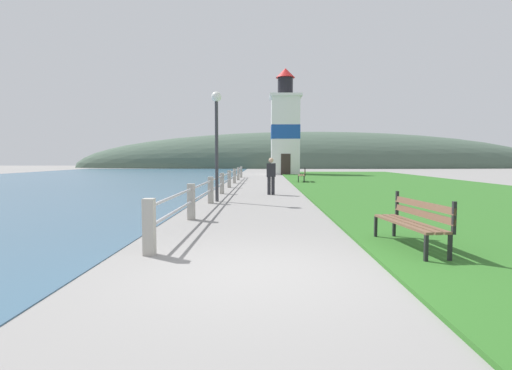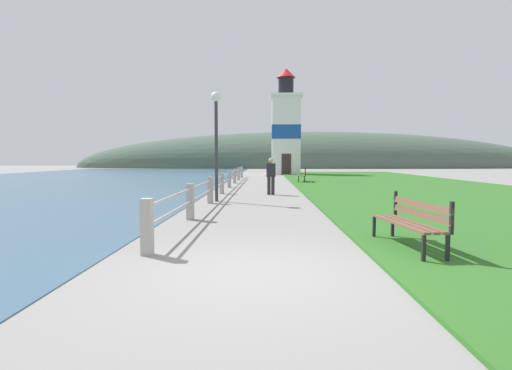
{
  "view_description": "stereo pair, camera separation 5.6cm",
  "coord_description": "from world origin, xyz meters",
  "px_view_note": "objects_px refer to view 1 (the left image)",
  "views": [
    {
      "loc": [
        0.12,
        -5.37,
        1.57
      ],
      "look_at": [
        -0.26,
        13.59,
        0.3
      ],
      "focal_mm": 28.0,
      "sensor_mm": 36.0,
      "label": 1
    },
    {
      "loc": [
        0.18,
        -5.37,
        1.57
      ],
      "look_at": [
        -0.26,
        13.59,
        0.3
      ],
      "focal_mm": 28.0,
      "sensor_mm": 36.0,
      "label": 2
    }
  ],
  "objects_px": {
    "lighthouse": "(285,129)",
    "park_bench_near": "(413,219)",
    "park_bench_midway": "(303,174)",
    "lamp_post": "(217,126)",
    "person_strolling": "(271,175)"
  },
  "relations": [
    {
      "from": "park_bench_midway",
      "to": "park_bench_near",
      "type": "bearing_deg",
      "value": 95.23
    },
    {
      "from": "lighthouse",
      "to": "park_bench_near",
      "type": "bearing_deg",
      "value": -89.15
    },
    {
      "from": "park_bench_near",
      "to": "park_bench_midway",
      "type": "relative_size",
      "value": 1.03
    },
    {
      "from": "park_bench_midway",
      "to": "lamp_post",
      "type": "height_order",
      "value": "lamp_post"
    },
    {
      "from": "park_bench_near",
      "to": "lighthouse",
      "type": "bearing_deg",
      "value": -95.96
    },
    {
      "from": "lighthouse",
      "to": "lamp_post",
      "type": "distance_m",
      "value": 25.04
    },
    {
      "from": "park_bench_midway",
      "to": "person_strolling",
      "type": "bearing_deg",
      "value": 80.95
    },
    {
      "from": "park_bench_near",
      "to": "lighthouse",
      "type": "distance_m",
      "value": 32.6
    },
    {
      "from": "park_bench_near",
      "to": "lighthouse",
      "type": "relative_size",
      "value": 0.19
    },
    {
      "from": "lamp_post",
      "to": "park_bench_midway",
      "type": "bearing_deg",
      "value": 69.74
    },
    {
      "from": "lighthouse",
      "to": "lamp_post",
      "type": "height_order",
      "value": "lighthouse"
    },
    {
      "from": "park_bench_midway",
      "to": "person_strolling",
      "type": "distance_m",
      "value": 9.02
    },
    {
      "from": "park_bench_midway",
      "to": "lamp_post",
      "type": "distance_m",
      "value": 12.41
    },
    {
      "from": "lighthouse",
      "to": "person_strolling",
      "type": "xyz_separation_m",
      "value": [
        -1.76,
        -21.97,
        -3.53
      ]
    },
    {
      "from": "park_bench_near",
      "to": "person_strolling",
      "type": "xyz_separation_m",
      "value": [
        -2.24,
        10.39,
        0.32
      ]
    }
  ]
}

